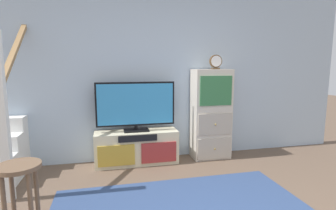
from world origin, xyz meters
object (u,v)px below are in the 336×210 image
(side_cabinet, at_px, (211,114))
(desk_clock, at_px, (216,62))
(media_console, at_px, (137,147))
(bar_stool_near, at_px, (20,184))
(television, at_px, (136,105))

(side_cabinet, relative_size, desk_clock, 6.44)
(media_console, relative_size, side_cabinet, 0.87)
(bar_stool_near, bearing_deg, media_console, 54.44)
(media_console, bearing_deg, side_cabinet, 0.50)
(television, height_order, desk_clock, desk_clock)
(television, distance_m, bar_stool_near, 1.95)
(side_cabinet, bearing_deg, television, 179.33)
(television, bearing_deg, bar_stool_near, -125.14)
(bar_stool_near, bearing_deg, desk_clock, 33.56)
(side_cabinet, xyz_separation_m, bar_stool_near, (-2.27, -1.55, -0.19))
(television, height_order, side_cabinet, side_cabinet)
(side_cabinet, bearing_deg, desk_clock, -16.98)
(side_cabinet, bearing_deg, bar_stool_near, -145.62)
(desk_clock, bearing_deg, side_cabinet, 163.02)
(media_console, relative_size, desk_clock, 5.61)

